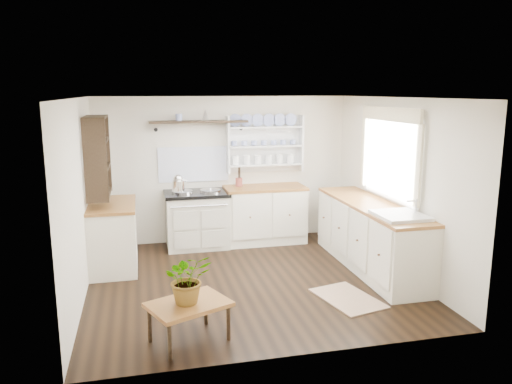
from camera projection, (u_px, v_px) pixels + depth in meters
The scene contains 19 objects.
floor at pixel (250, 280), 6.38m from camera, with size 4.00×3.80×0.01m, color black.
wall_back at pixel (224, 169), 7.96m from camera, with size 4.00×0.02×2.30m, color silver.
wall_right at pixel (397, 186), 6.60m from camera, with size 0.02×3.80×2.30m, color silver.
wall_left at pixel (79, 200), 5.70m from camera, with size 0.02×3.80×2.30m, color silver.
ceiling at pixel (249, 98), 5.92m from camera, with size 4.00×3.80×0.01m, color white.
window at pixel (390, 153), 6.65m from camera, with size 0.08×1.55×1.22m.
aga_cooker at pixel (197, 219), 7.68m from camera, with size 0.97×0.68×0.90m.
back_cabinets at pixel (265, 214), 7.95m from camera, with size 1.27×0.63×0.90m.
right_cabinets at pixel (370, 235), 6.76m from camera, with size 0.62×2.43×0.90m.
belfast_sink at pixel (400, 225), 5.98m from camera, with size 0.55×0.60×0.45m.
left_cabinets at pixel (113, 235), 6.77m from camera, with size 0.62×1.13×0.90m.
plate_rack at pixel (264, 143), 7.99m from camera, with size 1.20×0.22×0.90m.
high_shelf at pixel (199, 122), 7.60m from camera, with size 1.50×0.29×0.16m.
left_shelving at pixel (97, 156), 6.52m from camera, with size 0.28×0.80×1.05m, color black.
kettle at pixel (178, 183), 7.38m from camera, with size 0.19×0.19×0.23m, color silver, non-canonical shape.
utensil_crock at pixel (239, 182), 7.83m from camera, with size 0.11×0.11×0.13m, color brown.
center_table at pixel (189, 307), 4.77m from camera, with size 0.88×0.77×0.40m.
potted_plant at pixel (188, 278), 4.71m from camera, with size 0.44×0.38×0.49m, color #3F7233.
floor_rug at pixel (348, 298), 5.81m from camera, with size 0.55×0.85×0.02m, color #815F4B.
Camera 1 is at (-1.30, -5.88, 2.38)m, focal length 35.00 mm.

